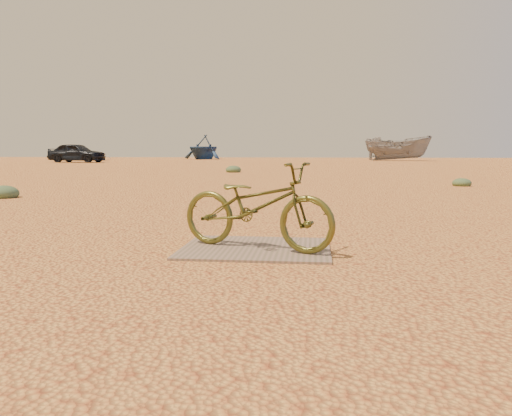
# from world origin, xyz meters

# --- Properties ---
(ground) EXTENTS (120.00, 120.00, 0.00)m
(ground) POSITION_xyz_m (0.00, 0.00, 0.00)
(ground) COLOR gold
(ground) RESTS_ON ground
(plywood_board) EXTENTS (1.44, 1.20, 0.02)m
(plywood_board) POSITION_xyz_m (0.00, 0.20, 0.01)
(plywood_board) COLOR #836859
(plywood_board) RESTS_ON ground
(bicycle) EXTENTS (1.69, 1.08, 0.84)m
(bicycle) POSITION_xyz_m (0.01, 0.13, 0.44)
(bicycle) COLOR #4F501E
(bicycle) RESTS_ON plywood_board
(car) EXTENTS (4.58, 2.26, 1.50)m
(car) POSITION_xyz_m (-17.88, 32.74, 0.75)
(car) COLOR black
(car) RESTS_ON ground
(boat_near_left) EXTENTS (5.20, 5.80, 0.99)m
(boat_near_left) POSITION_xyz_m (-20.07, 40.45, 0.49)
(boat_near_left) COLOR silver
(boat_near_left) RESTS_ON ground
(boat_far_left) EXTENTS (5.73, 6.09, 2.56)m
(boat_far_left) POSITION_xyz_m (-10.83, 46.55, 1.28)
(boat_far_left) COLOR navy
(boat_far_left) RESTS_ON ground
(boat_mid_right) EXTENTS (6.01, 2.87, 2.24)m
(boat_mid_right) POSITION_xyz_m (8.05, 41.74, 1.12)
(boat_mid_right) COLOR gray
(boat_mid_right) RESTS_ON ground
(kale_a) EXTENTS (0.59, 0.59, 0.32)m
(kale_a) POSITION_xyz_m (-5.72, 4.89, 0.00)
(kale_a) COLOR #597249
(kale_a) RESTS_ON ground
(kale_b) EXTENTS (0.50, 0.50, 0.27)m
(kale_b) POSITION_xyz_m (4.54, 9.42, 0.00)
(kale_b) COLOR #597249
(kale_b) RESTS_ON ground
(kale_c) EXTENTS (0.68, 0.68, 0.37)m
(kale_c) POSITION_xyz_m (-2.92, 16.91, 0.00)
(kale_c) COLOR #597249
(kale_c) RESTS_ON ground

